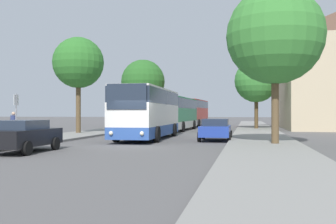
{
  "coord_description": "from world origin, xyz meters",
  "views": [
    {
      "loc": [
        6.04,
        -20.77,
        1.8
      ],
      "look_at": [
        -0.69,
        12.88,
        1.88
      ],
      "focal_mm": 42.0,
      "sensor_mm": 36.0,
      "label": 1
    }
  ],
  "objects_px": {
    "bus_middle": "(177,113)",
    "bus_rear": "(193,112)",
    "parked_car_right_near": "(216,129)",
    "bus_stop_sign": "(16,112)",
    "tree_left_near": "(143,82)",
    "tree_left_far": "(78,63)",
    "tree_right_near": "(256,81)",
    "tree_right_mid": "(275,36)",
    "parked_car_left_curb": "(24,135)",
    "bus_front": "(148,112)",
    "pedestrian_waiting_far": "(14,126)"
  },
  "relations": [
    {
      "from": "parked_car_right_near",
      "to": "bus_stop_sign",
      "type": "relative_size",
      "value": 1.45
    },
    {
      "from": "bus_stop_sign",
      "to": "tree_left_near",
      "type": "bearing_deg",
      "value": 90.9
    },
    {
      "from": "bus_rear",
      "to": "bus_stop_sign",
      "type": "distance_m",
      "value": 33.03
    },
    {
      "from": "bus_stop_sign",
      "to": "pedestrian_waiting_far",
      "type": "distance_m",
      "value": 1.64
    },
    {
      "from": "tree_left_near",
      "to": "bus_front",
      "type": "bearing_deg",
      "value": -74.25
    },
    {
      "from": "tree_right_mid",
      "to": "parked_car_left_curb",
      "type": "bearing_deg",
      "value": -153.5
    },
    {
      "from": "bus_rear",
      "to": "parked_car_right_near",
      "type": "height_order",
      "value": "bus_rear"
    },
    {
      "from": "parked_car_left_curb",
      "to": "pedestrian_waiting_far",
      "type": "bearing_deg",
      "value": 125.35
    },
    {
      "from": "parked_car_left_curb",
      "to": "tree_left_near",
      "type": "relative_size",
      "value": 0.48
    },
    {
      "from": "bus_middle",
      "to": "bus_stop_sign",
      "type": "relative_size",
      "value": 4.15
    },
    {
      "from": "bus_front",
      "to": "tree_left_near",
      "type": "distance_m",
      "value": 25.91
    },
    {
      "from": "pedestrian_waiting_far",
      "to": "tree_left_far",
      "type": "distance_m",
      "value": 10.2
    },
    {
      "from": "bus_middle",
      "to": "parked_car_right_near",
      "type": "xyz_separation_m",
      "value": [
        5.09,
        -14.32,
        -1.03
      ]
    },
    {
      "from": "bus_rear",
      "to": "parked_car_left_curb",
      "type": "height_order",
      "value": "bus_rear"
    },
    {
      "from": "tree_left_near",
      "to": "tree_right_mid",
      "type": "relative_size",
      "value": 1.04
    },
    {
      "from": "bus_rear",
      "to": "tree_left_far",
      "type": "height_order",
      "value": "tree_left_far"
    },
    {
      "from": "parked_car_right_near",
      "to": "tree_right_mid",
      "type": "xyz_separation_m",
      "value": [
        3.48,
        -3.56,
        5.22
      ]
    },
    {
      "from": "bus_stop_sign",
      "to": "bus_rear",
      "type": "bearing_deg",
      "value": 79.53
    },
    {
      "from": "parked_car_left_curb",
      "to": "tree_right_mid",
      "type": "height_order",
      "value": "tree_right_mid"
    },
    {
      "from": "tree_right_near",
      "to": "tree_right_mid",
      "type": "relative_size",
      "value": 0.87
    },
    {
      "from": "tree_right_mid",
      "to": "tree_right_near",
      "type": "bearing_deg",
      "value": 91.33
    },
    {
      "from": "bus_stop_sign",
      "to": "parked_car_left_curb",
      "type": "bearing_deg",
      "value": -54.05
    },
    {
      "from": "parked_car_left_curb",
      "to": "pedestrian_waiting_far",
      "type": "relative_size",
      "value": 2.46
    },
    {
      "from": "tree_right_near",
      "to": "tree_right_mid",
      "type": "bearing_deg",
      "value": -88.67
    },
    {
      "from": "bus_front",
      "to": "tree_right_mid",
      "type": "bearing_deg",
      "value": -29.07
    },
    {
      "from": "bus_middle",
      "to": "bus_front",
      "type": "bearing_deg",
      "value": -87.1
    },
    {
      "from": "bus_middle",
      "to": "bus_rear",
      "type": "bearing_deg",
      "value": 91.72
    },
    {
      "from": "tree_left_near",
      "to": "tree_left_far",
      "type": "distance_m",
      "value": 20.3
    },
    {
      "from": "bus_rear",
      "to": "tree_left_far",
      "type": "distance_m",
      "value": 23.77
    },
    {
      "from": "bus_middle",
      "to": "parked_car_left_curb",
      "type": "bearing_deg",
      "value": -95.68
    },
    {
      "from": "bus_front",
      "to": "tree_right_near",
      "type": "xyz_separation_m",
      "value": [
        7.71,
        16.67,
        3.38
      ]
    },
    {
      "from": "pedestrian_waiting_far",
      "to": "tree_right_near",
      "type": "distance_m",
      "value": 26.4
    },
    {
      "from": "parked_car_right_near",
      "to": "tree_right_near",
      "type": "bearing_deg",
      "value": -100.25
    },
    {
      "from": "bus_middle",
      "to": "bus_rear",
      "type": "height_order",
      "value": "bus_rear"
    },
    {
      "from": "tree_right_mid",
      "to": "tree_left_far",
      "type": "bearing_deg",
      "value": 150.35
    },
    {
      "from": "parked_car_left_curb",
      "to": "tree_right_near",
      "type": "distance_m",
      "value": 29.29
    },
    {
      "from": "tree_left_near",
      "to": "tree_left_far",
      "type": "height_order",
      "value": "tree_left_near"
    },
    {
      "from": "pedestrian_waiting_far",
      "to": "bus_stop_sign",
      "type": "bearing_deg",
      "value": -133.61
    },
    {
      "from": "bus_front",
      "to": "pedestrian_waiting_far",
      "type": "distance_m",
      "value": 8.71
    },
    {
      "from": "parked_car_right_near",
      "to": "pedestrian_waiting_far",
      "type": "height_order",
      "value": "pedestrian_waiting_far"
    },
    {
      "from": "bus_rear",
      "to": "parked_car_right_near",
      "type": "xyz_separation_m",
      "value": [
        5.18,
        -27.61,
        -1.15
      ]
    },
    {
      "from": "pedestrian_waiting_far",
      "to": "bus_rear",
      "type": "bearing_deg",
      "value": -4.65
    },
    {
      "from": "bus_stop_sign",
      "to": "tree_right_mid",
      "type": "xyz_separation_m",
      "value": [
        14.66,
        1.31,
        4.12
      ]
    },
    {
      "from": "parked_car_left_curb",
      "to": "tree_right_near",
      "type": "height_order",
      "value": "tree_right_near"
    },
    {
      "from": "bus_middle",
      "to": "tree_left_far",
      "type": "bearing_deg",
      "value": -124.93
    },
    {
      "from": "tree_left_far",
      "to": "tree_right_near",
      "type": "relative_size",
      "value": 1.08
    },
    {
      "from": "bus_front",
      "to": "pedestrian_waiting_far",
      "type": "xyz_separation_m",
      "value": [
        -7.35,
        -4.6,
        -0.83
      ]
    },
    {
      "from": "tree_left_far",
      "to": "tree_right_near",
      "type": "xyz_separation_m",
      "value": [
        14.81,
        12.36,
        -0.75
      ]
    },
    {
      "from": "parked_car_left_curb",
      "to": "bus_stop_sign",
      "type": "relative_size",
      "value": 1.53
    },
    {
      "from": "parked_car_left_curb",
      "to": "tree_right_mid",
      "type": "bearing_deg",
      "value": 25.34
    }
  ]
}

